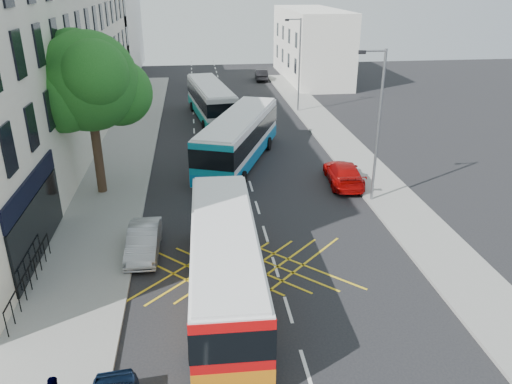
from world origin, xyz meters
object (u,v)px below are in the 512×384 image
object	(u,v)px
lamp_near	(377,120)
distant_car_dark	(261,75)
distant_car_grey	(208,82)
bus_near	(225,262)
bus_far	(211,101)
red_hatchback	(344,173)
street_tree	(88,83)
parked_car_silver	(144,241)
lamp_far	(298,60)
bus_mid	(239,138)

from	to	relation	value
lamp_near	distant_car_dark	size ratio (longest dim) A/B	2.06
distant_car_grey	bus_near	bearing A→B (deg)	-96.39
bus_far	red_hatchback	size ratio (longest dim) A/B	2.39
street_tree	distant_car_grey	bearing A→B (deg)	76.19
parked_car_silver	red_hatchback	world-z (taller)	red_hatchback
distant_car_grey	distant_car_dark	bearing A→B (deg)	26.40
street_tree	distant_car_dark	world-z (taller)	street_tree
lamp_near	lamp_far	distance (m)	20.00
street_tree	lamp_near	size ratio (longest dim) A/B	1.10
bus_near	lamp_near	bearing A→B (deg)	44.27
lamp_far	bus_near	size ratio (longest dim) A/B	0.76
lamp_near	bus_near	bearing A→B (deg)	-137.02
red_hatchback	distant_car_dark	size ratio (longest dim) A/B	1.19
parked_car_silver	red_hatchback	size ratio (longest dim) A/B	0.83
street_tree	distant_car_dark	bearing A→B (deg)	67.46
lamp_near	bus_far	bearing A→B (deg)	112.89
lamp_near	lamp_far	xyz separation A→B (m)	(0.00, 20.00, 0.00)
distant_car_dark	red_hatchback	bearing A→B (deg)	93.83
lamp_near	lamp_far	bearing A→B (deg)	90.00
bus_near	parked_car_silver	distance (m)	5.08
lamp_far	bus_far	size ratio (longest dim) A/B	0.73
street_tree	distant_car_grey	size ratio (longest dim) A/B	1.67
red_hatchback	parked_car_silver	bearing A→B (deg)	36.79
lamp_near	lamp_far	world-z (taller)	same
bus_near	bus_mid	xyz separation A→B (m)	(1.94, 14.99, 0.12)
bus_mid	parked_car_silver	world-z (taller)	bus_mid
bus_mid	bus_far	xyz separation A→B (m)	(-1.35, 11.49, -0.09)
bus_near	parked_car_silver	xyz separation A→B (m)	(-3.35, 3.70, -0.93)
parked_car_silver	distant_car_dark	size ratio (longest dim) A/B	0.98
bus_far	distant_car_dark	size ratio (longest dim) A/B	2.84
distant_car_grey	distant_car_dark	size ratio (longest dim) A/B	1.36
distant_car_dark	lamp_near	bearing A→B (deg)	94.89
bus_mid	parked_car_silver	xyz separation A→B (m)	(-5.29, -11.28, -1.05)
bus_mid	lamp_far	bearing A→B (deg)	84.31
street_tree	distant_car_dark	size ratio (longest dim) A/B	2.27
distant_car_grey	distant_car_dark	distance (m)	7.65
lamp_far	distant_car_dark	distance (m)	16.15
red_hatchback	bus_mid	bearing A→B (deg)	-32.16
red_hatchback	lamp_near	bearing A→B (deg)	109.38
street_tree	bus_near	bearing A→B (deg)	-59.96
bus_mid	red_hatchback	xyz separation A→B (m)	(5.81, -4.40, -1.01)
street_tree	distant_car_grey	xyz separation A→B (m)	(7.04, 28.63, -5.56)
parked_car_silver	distant_car_dark	xyz separation A→B (m)	(10.64, 39.77, 0.01)
bus_far	distant_car_dark	xyz separation A→B (m)	(6.70, 17.00, -0.95)
bus_near	lamp_far	bearing A→B (deg)	74.44
bus_far	parked_car_silver	world-z (taller)	bus_far
bus_mid	red_hatchback	size ratio (longest dim) A/B	2.50
bus_far	distant_car_grey	size ratio (longest dim) A/B	2.09
lamp_far	red_hatchback	world-z (taller)	lamp_far
bus_mid	red_hatchback	bearing A→B (deg)	-16.06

